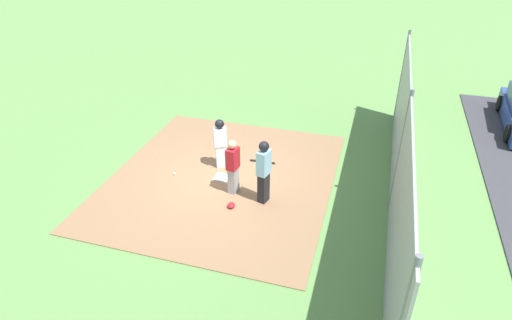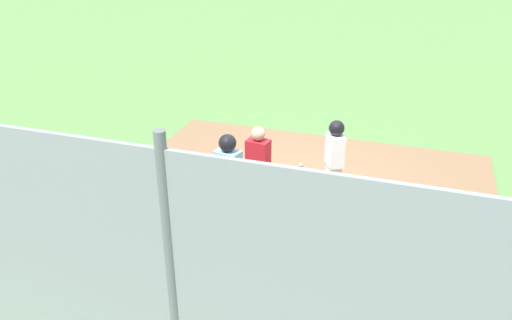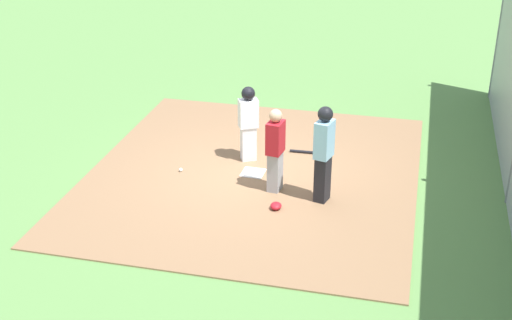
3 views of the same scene
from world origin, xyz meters
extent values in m
plane|color=#5B8947|center=(0.00, 0.00, 0.00)|extent=(140.00, 140.00, 0.00)
cube|color=#896647|center=(0.00, 0.00, 0.01)|extent=(7.20, 6.40, 0.03)
cube|color=white|center=(0.00, 0.00, 0.04)|extent=(0.45, 0.45, 0.02)
cube|color=#9E9EA3|center=(-0.58, -0.57, 0.42)|extent=(0.33, 0.26, 0.77)
cube|color=#B21923|center=(-0.58, -0.57, 1.11)|extent=(0.41, 0.31, 0.61)
sphere|color=tan|center=(-0.58, -0.57, 1.54)|extent=(0.24, 0.24, 0.24)
cube|color=black|center=(-0.77, -1.49, 0.47)|extent=(0.35, 0.29, 0.87)
cube|color=#8CC1E0|center=(-0.77, -1.49, 1.25)|extent=(0.43, 0.35, 0.69)
sphere|color=black|center=(-0.77, -1.49, 1.73)|extent=(0.27, 0.27, 0.27)
cube|color=silver|center=(0.61, 0.24, 0.40)|extent=(0.33, 0.37, 0.73)
cube|color=white|center=(0.61, 0.24, 1.05)|extent=(0.41, 0.46, 0.58)
sphere|color=tan|center=(0.61, 0.24, 1.45)|extent=(0.23, 0.23, 0.23)
sphere|color=black|center=(0.61, 0.24, 1.47)|extent=(0.28, 0.28, 0.28)
cylinder|color=black|center=(1.18, -0.92, 0.06)|extent=(0.08, 0.80, 0.06)
ellipsoid|color=#B21923|center=(-1.30, -0.74, 0.09)|extent=(0.24, 0.20, 0.12)
sphere|color=white|center=(-0.26, 1.42, 0.07)|extent=(0.07, 0.07, 0.07)
cube|color=#93999E|center=(0.00, -4.83, 1.60)|extent=(12.00, 0.05, 3.20)
cylinder|color=slate|center=(0.00, -4.83, 1.68)|extent=(0.10, 0.10, 3.35)
camera|label=1|loc=(-10.02, -4.03, 7.05)|focal=30.32mm
camera|label=2|loc=(1.84, -8.02, 4.85)|focal=35.61mm
camera|label=3|loc=(-12.17, -3.00, 6.29)|focal=49.54mm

